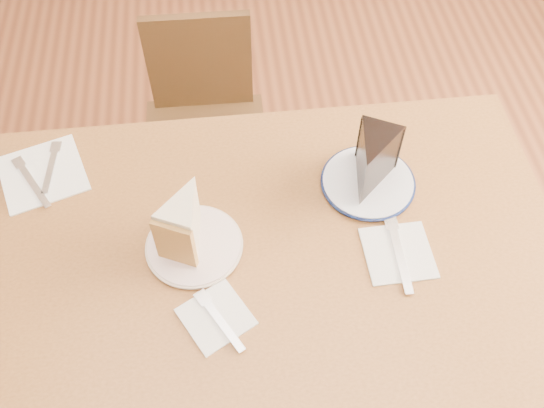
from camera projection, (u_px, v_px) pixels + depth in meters
The scene contains 14 objects.
ground at pixel (264, 394), 1.76m from camera, with size 4.00×4.00×0.00m, color #452212.
table at pixel (261, 290), 1.23m from camera, with size 1.20×0.80×0.75m.
chair_far at pixel (205, 128), 1.83m from camera, with size 0.37×0.37×0.73m.
plate_cream at pixel (194, 246), 1.17m from camera, with size 0.18×0.18×0.01m, color silver.
plate_navy at pixel (368, 182), 1.26m from camera, with size 0.19×0.19×0.01m, color white.
carrot_cake at pixel (187, 219), 1.13m from camera, with size 0.08×0.11×0.11m, color beige, non-canonical shape.
chocolate_cake at pixel (371, 165), 1.21m from camera, with size 0.09×0.12×0.11m, color black, non-canonical shape.
napkin_cream at pixel (216, 317), 1.09m from camera, with size 0.11×0.11×0.00m, color white.
napkin_navy at pixel (398, 253), 1.17m from camera, with size 0.13×0.13×0.00m, color white.
napkin_spare at pixel (43, 174), 1.28m from camera, with size 0.17×0.17×0.00m, color white.
fork_cream at pixel (220, 321), 1.08m from camera, with size 0.01×0.14×0.00m, color silver.
knife_navy at pixel (399, 255), 1.16m from camera, with size 0.02×0.17×0.00m, color white.
fork_spare at pixel (51, 168), 1.29m from camera, with size 0.01×0.14×0.00m, color silver.
knife_spare at pixel (32, 183), 1.26m from camera, with size 0.01×0.16×0.00m, color silver.
Camera 1 is at (-0.04, -0.58, 1.76)m, focal length 40.00 mm.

